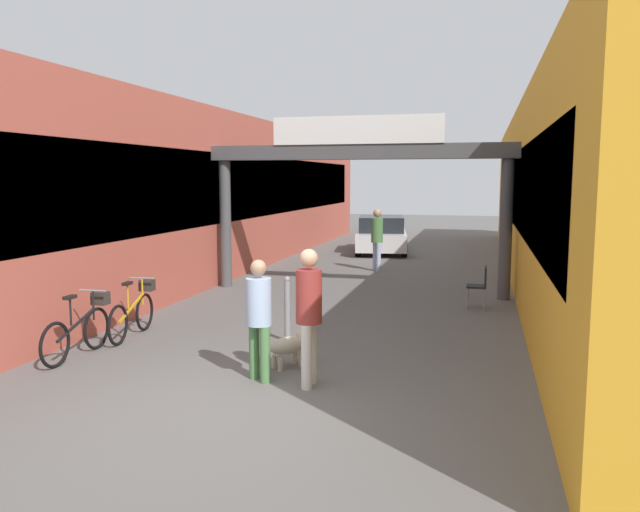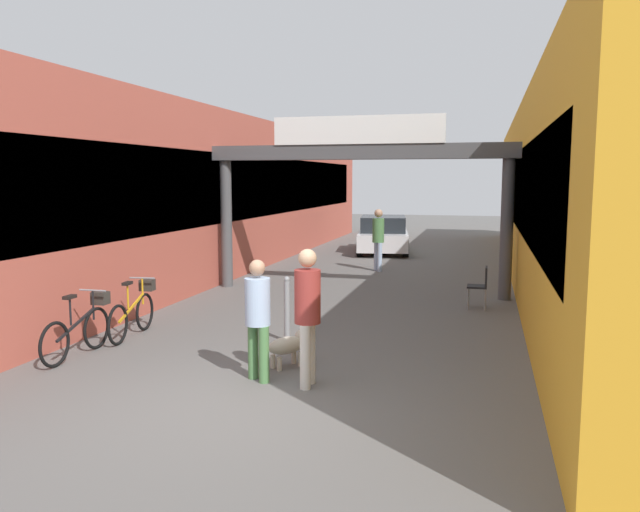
{
  "view_description": "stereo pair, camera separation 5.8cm",
  "coord_description": "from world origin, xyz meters",
  "px_view_note": "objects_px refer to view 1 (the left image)",
  "views": [
    {
      "loc": [
        2.83,
        -6.68,
        2.7
      ],
      "look_at": [
        0.0,
        4.19,
        1.3
      ],
      "focal_mm": 35.0,
      "sensor_mm": 36.0,
      "label": 1
    },
    {
      "loc": [
        2.89,
        -6.67,
        2.7
      ],
      "look_at": [
        0.0,
        4.19,
        1.3
      ],
      "focal_mm": 35.0,
      "sensor_mm": 36.0,
      "label": 2
    }
  ],
  "objects_px": {
    "pedestrian_companion": "(309,308)",
    "parked_car_white": "(381,235)",
    "pedestrian_with_dog": "(259,312)",
    "bicycle_orange_second": "(135,311)",
    "bicycle_black_nearest": "(81,328)",
    "pedestrian_carrying_crate": "(377,235)",
    "cafe_chair_black_nearer": "(480,283)",
    "dog_on_leash": "(291,345)",
    "bollard_post_metal": "(287,309)"
  },
  "relations": [
    {
      "from": "bicycle_black_nearest",
      "to": "parked_car_white",
      "type": "distance_m",
      "value": 14.77
    },
    {
      "from": "pedestrian_with_dog",
      "to": "pedestrian_companion",
      "type": "height_order",
      "value": "pedestrian_companion"
    },
    {
      "from": "parked_car_white",
      "to": "pedestrian_companion",
      "type": "bearing_deg",
      "value": -84.55
    },
    {
      "from": "bicycle_black_nearest",
      "to": "bicycle_orange_second",
      "type": "distance_m",
      "value": 1.3
    },
    {
      "from": "parked_car_white",
      "to": "bicycle_orange_second",
      "type": "bearing_deg",
      "value": -99.29
    },
    {
      "from": "parked_car_white",
      "to": "pedestrian_carrying_crate",
      "type": "bearing_deg",
      "value": -82.62
    },
    {
      "from": "pedestrian_companion",
      "to": "bollard_post_metal",
      "type": "distance_m",
      "value": 2.33
    },
    {
      "from": "pedestrian_with_dog",
      "to": "bicycle_orange_second",
      "type": "bearing_deg",
      "value": 149.43
    },
    {
      "from": "bicycle_orange_second",
      "to": "bollard_post_metal",
      "type": "distance_m",
      "value": 2.68
    },
    {
      "from": "dog_on_leash",
      "to": "cafe_chair_black_nearer",
      "type": "relative_size",
      "value": 0.79
    },
    {
      "from": "pedestrian_with_dog",
      "to": "dog_on_leash",
      "type": "bearing_deg",
      "value": 73.24
    },
    {
      "from": "bollard_post_metal",
      "to": "pedestrian_carrying_crate",
      "type": "bearing_deg",
      "value": 89.12
    },
    {
      "from": "pedestrian_companion",
      "to": "bicycle_black_nearest",
      "type": "height_order",
      "value": "pedestrian_companion"
    },
    {
      "from": "bollard_post_metal",
      "to": "pedestrian_with_dog",
      "type": "bearing_deg",
      "value": -82.94
    },
    {
      "from": "pedestrian_companion",
      "to": "parked_car_white",
      "type": "xyz_separation_m",
      "value": [
        -1.44,
        15.06,
        -0.4
      ]
    },
    {
      "from": "pedestrian_with_dog",
      "to": "bicycle_black_nearest",
      "type": "height_order",
      "value": "pedestrian_with_dog"
    },
    {
      "from": "dog_on_leash",
      "to": "bicycle_black_nearest",
      "type": "bearing_deg",
      "value": -174.97
    },
    {
      "from": "bollard_post_metal",
      "to": "parked_car_white",
      "type": "bearing_deg",
      "value": 92.14
    },
    {
      "from": "pedestrian_companion",
      "to": "cafe_chair_black_nearer",
      "type": "bearing_deg",
      "value": 69.08
    },
    {
      "from": "bicycle_black_nearest",
      "to": "parked_car_white",
      "type": "height_order",
      "value": "parked_car_white"
    },
    {
      "from": "bollard_post_metal",
      "to": "cafe_chair_black_nearer",
      "type": "distance_m",
      "value": 4.68
    },
    {
      "from": "bicycle_orange_second",
      "to": "pedestrian_companion",
      "type": "bearing_deg",
      "value": -26.09
    },
    {
      "from": "cafe_chair_black_nearer",
      "to": "parked_car_white",
      "type": "height_order",
      "value": "parked_car_white"
    },
    {
      "from": "cafe_chair_black_nearer",
      "to": "parked_car_white",
      "type": "xyz_separation_m",
      "value": [
        -3.57,
        9.47,
        0.1
      ]
    },
    {
      "from": "cafe_chair_black_nearer",
      "to": "parked_car_white",
      "type": "relative_size",
      "value": 0.21
    },
    {
      "from": "pedestrian_companion",
      "to": "bicycle_orange_second",
      "type": "distance_m",
      "value": 4.07
    },
    {
      "from": "bicycle_black_nearest",
      "to": "bollard_post_metal",
      "type": "height_order",
      "value": "bollard_post_metal"
    },
    {
      "from": "dog_on_leash",
      "to": "bicycle_black_nearest",
      "type": "distance_m",
      "value": 3.27
    },
    {
      "from": "pedestrian_carrying_crate",
      "to": "bicycle_orange_second",
      "type": "height_order",
      "value": "pedestrian_carrying_crate"
    },
    {
      "from": "dog_on_leash",
      "to": "pedestrian_with_dog",
      "type": "bearing_deg",
      "value": -106.76
    },
    {
      "from": "parked_car_white",
      "to": "bollard_post_metal",
      "type": "bearing_deg",
      "value": -87.86
    },
    {
      "from": "pedestrian_carrying_crate",
      "to": "bicycle_orange_second",
      "type": "bearing_deg",
      "value": -108.03
    },
    {
      "from": "pedestrian_companion",
      "to": "pedestrian_carrying_crate",
      "type": "relative_size",
      "value": 1.0
    },
    {
      "from": "pedestrian_carrying_crate",
      "to": "bollard_post_metal",
      "type": "xyz_separation_m",
      "value": [
        -0.13,
        -8.26,
        -0.49
      ]
    },
    {
      "from": "cafe_chair_black_nearer",
      "to": "pedestrian_with_dog",
      "type": "bearing_deg",
      "value": -117.11
    },
    {
      "from": "pedestrian_carrying_crate",
      "to": "cafe_chair_black_nearer",
      "type": "relative_size",
      "value": 2.04
    },
    {
      "from": "pedestrian_companion",
      "to": "cafe_chair_black_nearer",
      "type": "xyz_separation_m",
      "value": [
        2.14,
        5.59,
        -0.5
      ]
    },
    {
      "from": "pedestrian_carrying_crate",
      "to": "bicycle_black_nearest",
      "type": "relative_size",
      "value": 1.07
    },
    {
      "from": "pedestrian_carrying_crate",
      "to": "bollard_post_metal",
      "type": "bearing_deg",
      "value": -90.88
    },
    {
      "from": "pedestrian_with_dog",
      "to": "bicycle_black_nearest",
      "type": "bearing_deg",
      "value": 172.08
    },
    {
      "from": "pedestrian_with_dog",
      "to": "dog_on_leash",
      "type": "xyz_separation_m",
      "value": [
        0.21,
        0.71,
        -0.61
      ]
    },
    {
      "from": "bollard_post_metal",
      "to": "cafe_chair_black_nearer",
      "type": "bearing_deg",
      "value": 48.76
    },
    {
      "from": "bicycle_black_nearest",
      "to": "cafe_chair_black_nearer",
      "type": "relative_size",
      "value": 1.9
    },
    {
      "from": "pedestrian_with_dog",
      "to": "pedestrian_carrying_crate",
      "type": "height_order",
      "value": "pedestrian_carrying_crate"
    },
    {
      "from": "pedestrian_with_dog",
      "to": "dog_on_leash",
      "type": "relative_size",
      "value": 2.35
    },
    {
      "from": "dog_on_leash",
      "to": "bicycle_black_nearest",
      "type": "relative_size",
      "value": 0.41
    },
    {
      "from": "bollard_post_metal",
      "to": "bicycle_black_nearest",
      "type": "bearing_deg",
      "value": -150.27
    },
    {
      "from": "pedestrian_companion",
      "to": "parked_car_white",
      "type": "distance_m",
      "value": 15.13
    },
    {
      "from": "bicycle_black_nearest",
      "to": "cafe_chair_black_nearer",
      "type": "distance_m",
      "value": 7.8
    },
    {
      "from": "bicycle_black_nearest",
      "to": "parked_car_white",
      "type": "relative_size",
      "value": 0.4
    }
  ]
}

